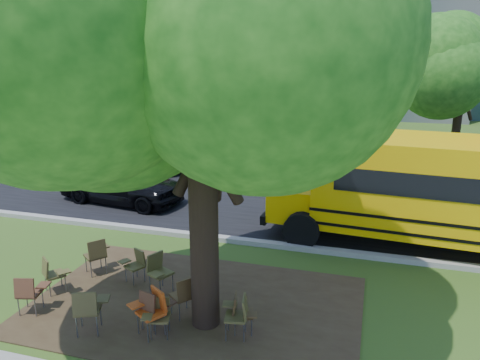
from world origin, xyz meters
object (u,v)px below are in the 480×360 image
(main_tree, at_px, (199,15))
(chair_8, at_px, (97,253))
(chair_2, at_px, (88,307))
(bg_car_red, at_px, (131,157))
(chair_7, at_px, (241,310))
(chair_9, at_px, (136,262))
(chair_4, at_px, (153,306))
(chair_1, at_px, (52,272))
(chair_6, at_px, (239,312))
(chair_11, at_px, (185,292))
(chair_3, at_px, (152,307))
(chair_5, at_px, (159,313))
(chair_0, at_px, (29,291))
(chair_10, at_px, (158,269))
(black_car, at_px, (121,182))
(pedestrian_a, at_px, (3,126))

(main_tree, distance_m, chair_8, 6.39)
(chair_2, distance_m, bg_car_red, 12.37)
(chair_7, bearing_deg, chair_9, -128.27)
(chair_4, height_order, chair_7, chair_4)
(main_tree, xyz_separation_m, chair_1, (-3.72, 0.17, -5.38))
(chair_6, xyz_separation_m, chair_11, (-1.26, 0.38, 0.02))
(chair_3, xyz_separation_m, chair_5, (0.14, -0.01, -0.10))
(chair_11, bearing_deg, chair_4, -173.54)
(chair_0, relative_size, chair_3, 0.94)
(chair_10, bearing_deg, chair_0, -28.97)
(chair_9, height_order, bg_car_red, bg_car_red)
(chair_6, bearing_deg, chair_2, 94.02)
(chair_0, distance_m, chair_4, 2.73)
(chair_4, height_order, chair_11, chair_11)
(main_tree, height_order, chair_10, main_tree)
(chair_1, height_order, chair_5, chair_1)
(chair_10, bearing_deg, chair_8, -77.18)
(chair_11, bearing_deg, chair_2, 164.21)
(chair_11, distance_m, bg_car_red, 12.17)
(black_car, bearing_deg, chair_1, -156.52)
(chair_9, bearing_deg, chair_3, 153.69)
(chair_1, bearing_deg, chair_8, 106.35)
(chair_0, relative_size, chair_6, 1.01)
(chair_7, bearing_deg, chair_4, -91.11)
(pedestrian_a, bearing_deg, chair_3, -106.39)
(chair_8, bearing_deg, chair_11, -74.47)
(chair_1, xyz_separation_m, chair_2, (1.69, -1.13, 0.06))
(main_tree, xyz_separation_m, pedestrian_a, (-18.31, 14.83, -5.05))
(chair_2, height_order, pedestrian_a, pedestrian_a)
(chair_1, distance_m, black_car, 6.51)
(chair_3, bearing_deg, chair_11, -83.40)
(chair_0, height_order, chair_1, chair_0)
(chair_1, relative_size, chair_6, 1.00)
(bg_car_red, distance_m, pedestrian_a, 11.95)
(chair_5, bearing_deg, chair_11, -123.23)
(chair_3, relative_size, chair_11, 1.05)
(chair_3, distance_m, bg_car_red, 12.60)
(chair_3, xyz_separation_m, chair_4, (-0.04, 0.10, -0.04))
(chair_8, relative_size, pedestrian_a, 0.55)
(main_tree, relative_size, chair_10, 10.19)
(chair_6, distance_m, pedestrian_a, 24.31)
(main_tree, distance_m, chair_0, 6.51)
(chair_11, bearing_deg, chair_5, -158.09)
(chair_9, xyz_separation_m, black_car, (-3.35, 5.19, 0.29))
(chair_3, bearing_deg, chair_6, -134.59)
(chair_5, height_order, black_car, black_car)
(chair_4, height_order, chair_9, chair_4)
(chair_5, bearing_deg, chair_6, 177.75)
(chair_0, relative_size, chair_10, 0.95)
(chair_5, relative_size, black_car, 0.17)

